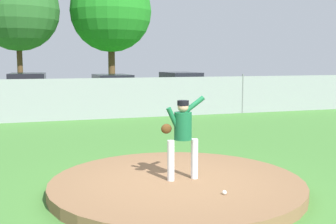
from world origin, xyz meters
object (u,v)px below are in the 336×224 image
object	(u,v)px
baseball	(224,192)
parked_car_white	(181,89)
traffic_cone_orange	(284,99)
parked_car_slate	(112,91)
pitcher_youth	(182,131)
parked_car_burgundy	(28,92)

from	to	relation	value
baseball	parked_car_white	distance (m)	16.54
baseball	parked_car_white	size ratio (longest dim) A/B	0.02
traffic_cone_orange	parked_car_white	bearing A→B (deg)	162.07
parked_car_slate	traffic_cone_orange	xyz separation A→B (m)	(9.32, -1.52, -0.55)
pitcher_youth	parked_car_burgundy	size ratio (longest dim) A/B	0.34
parked_car_burgundy	baseball	bearing A→B (deg)	-78.55
parked_car_slate	parked_car_white	world-z (taller)	parked_car_white
pitcher_youth	baseball	world-z (taller)	pitcher_youth
traffic_cone_orange	parked_car_slate	bearing A→B (deg)	170.72
baseball	traffic_cone_orange	distance (m)	17.42
pitcher_youth	traffic_cone_orange	size ratio (longest dim) A/B	2.81
pitcher_youth	parked_car_slate	bearing A→B (deg)	84.56
parked_car_white	pitcher_youth	bearing A→B (deg)	-109.52
baseball	traffic_cone_orange	xyz separation A→B (m)	(10.34, 14.02, 0.01)
parked_car_slate	traffic_cone_orange	bearing A→B (deg)	-9.28
parked_car_slate	parked_car_burgundy	bearing A→B (deg)	-178.83
parked_car_slate	traffic_cone_orange	distance (m)	9.46
pitcher_youth	parked_car_burgundy	world-z (taller)	parked_car_burgundy
pitcher_youth	parked_car_slate	xyz separation A→B (m)	(1.38, 14.50, -0.31)
parked_car_burgundy	parked_car_white	size ratio (longest dim) A/B	0.94
parked_car_burgundy	traffic_cone_orange	world-z (taller)	parked_car_burgundy
pitcher_youth	traffic_cone_orange	world-z (taller)	pitcher_youth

